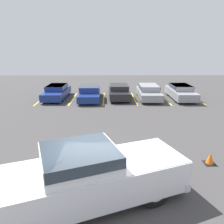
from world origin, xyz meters
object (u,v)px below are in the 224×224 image
object	(u,v)px
parked_sedan_a	(57,91)
parked_sedan_e	(181,91)
pickup_truck	(91,175)
parked_sedan_b	(90,92)
parked_sedan_d	(149,91)
traffic_cone	(210,159)
parked_sedan_c	(119,91)

from	to	relation	value
parked_sedan_a	parked_sedan_e	distance (m)	11.28
pickup_truck	parked_sedan_b	world-z (taller)	pickup_truck
pickup_truck	parked_sedan_d	bearing A→B (deg)	52.71
parked_sedan_a	traffic_cone	world-z (taller)	parked_sedan_a
pickup_truck	traffic_cone	size ratio (longest dim) A/B	12.75
pickup_truck	parked_sedan_c	size ratio (longest dim) A/B	1.44
parked_sedan_c	traffic_cone	bearing A→B (deg)	14.03
parked_sedan_b	traffic_cone	bearing A→B (deg)	25.61
parked_sedan_c	parked_sedan_e	bearing A→B (deg)	86.88
parked_sedan_a	parked_sedan_d	size ratio (longest dim) A/B	1.02
parked_sedan_b	pickup_truck	bearing A→B (deg)	3.48
pickup_truck	parked_sedan_c	bearing A→B (deg)	63.45
parked_sedan_e	traffic_cone	size ratio (longest dim) A/B	9.71
pickup_truck	parked_sedan_e	world-z (taller)	pickup_truck
parked_sedan_d	parked_sedan_a	bearing A→B (deg)	-90.12
pickup_truck	parked_sedan_a	bearing A→B (deg)	86.15
parked_sedan_b	traffic_cone	size ratio (longest dim) A/B	9.93
parked_sedan_a	traffic_cone	size ratio (longest dim) A/B	9.78
parked_sedan_a	parked_sedan_c	size ratio (longest dim) A/B	1.11
pickup_truck	parked_sedan_b	size ratio (longest dim) A/B	1.28
pickup_truck	parked_sedan_b	bearing A→B (deg)	74.45
parked_sedan_c	traffic_cone	world-z (taller)	parked_sedan_c
parked_sedan_b	parked_sedan_c	distance (m)	2.68
traffic_cone	parked_sedan_e	bearing A→B (deg)	78.19
parked_sedan_c	parked_sedan_e	size ratio (longest dim) A/B	0.91
pickup_truck	parked_sedan_a	distance (m)	14.68
parked_sedan_d	traffic_cone	bearing A→B (deg)	3.90
parked_sedan_c	parked_sedan_d	world-z (taller)	parked_sedan_d
parked_sedan_a	traffic_cone	xyz separation A→B (m)	(8.86, -11.84, -0.42)
parked_sedan_b	parked_sedan_a	bearing A→B (deg)	-100.54
parked_sedan_d	parked_sedan_b	bearing A→B (deg)	-85.90
parked_sedan_c	traffic_cone	distance (m)	12.16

